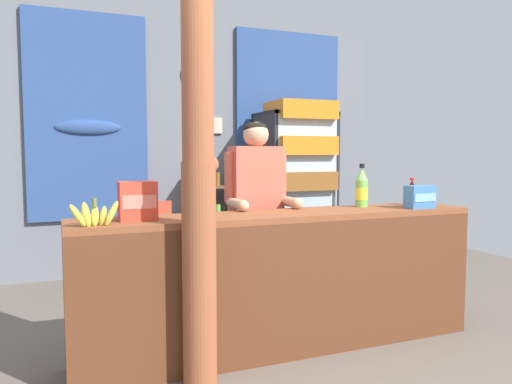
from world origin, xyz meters
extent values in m
plane|color=#665B51|center=(0.00, 1.19, 0.00)|extent=(7.71, 7.71, 0.00)
cube|color=slate|center=(0.00, 3.03, 1.38)|extent=(4.61, 0.12, 2.76)
cube|color=#2D4C89|center=(-1.09, 2.94, 1.69)|extent=(1.21, 0.04, 2.14)
ellipsoid|color=#2D4C89|center=(-1.09, 2.92, 1.59)|extent=(0.66, 0.10, 0.16)
cube|color=#2D4C89|center=(1.21, 2.94, 1.69)|extent=(1.33, 0.04, 2.14)
ellipsoid|color=#2D4C89|center=(1.21, 2.92, 1.59)|extent=(0.73, 0.10, 0.16)
cylinder|color=tan|center=(0.04, 2.95, 2.21)|extent=(0.25, 0.03, 0.25)
cylinder|color=white|center=(0.04, 2.93, 2.21)|extent=(0.21, 0.01, 0.21)
cube|color=beige|center=(0.25, 2.95, 1.64)|extent=(0.24, 0.02, 0.18)
cube|color=brown|center=(-0.01, 0.47, 0.91)|extent=(2.76, 0.46, 0.04)
cube|color=brown|center=(-0.01, 0.26, 0.44)|extent=(2.76, 0.04, 0.89)
cube|color=brown|center=(-1.35, 0.47, 0.44)|extent=(0.08, 0.41, 0.89)
cube|color=brown|center=(1.33, 0.47, 0.44)|extent=(0.08, 0.41, 0.89)
cylinder|color=#995133|center=(-0.68, 0.16, 0.64)|extent=(0.19, 0.19, 1.27)
cylinder|color=#995133|center=(-0.68, 0.16, 1.91)|extent=(0.18, 0.18, 1.27)
ellipsoid|color=#995133|center=(-0.60, 0.16, 1.26)|extent=(0.06, 0.05, 0.08)
cube|color=#232328|center=(1.09, 2.84, 0.89)|extent=(0.78, 0.04, 1.77)
cube|color=#232328|center=(0.72, 2.53, 0.89)|extent=(0.04, 0.66, 1.77)
cube|color=#232328|center=(1.47, 2.53, 0.89)|extent=(0.04, 0.66, 1.77)
cube|color=#232328|center=(1.09, 2.53, 1.75)|extent=(0.78, 0.66, 0.04)
cube|color=#232328|center=(1.09, 2.53, 0.04)|extent=(0.78, 0.66, 0.08)
cube|color=silver|center=(1.09, 2.21, 0.94)|extent=(0.72, 0.02, 1.61)
cylinder|color=#B7B7BC|center=(1.43, 2.18, 0.89)|extent=(0.02, 0.02, 0.40)
cube|color=silver|center=(1.09, 2.53, 0.53)|extent=(0.70, 0.58, 0.02)
cube|color=black|center=(1.09, 2.39, 0.64)|extent=(0.66, 0.54, 0.20)
cube|color=silver|center=(1.09, 2.53, 0.91)|extent=(0.70, 0.58, 0.02)
cube|color=brown|center=(1.09, 2.39, 1.02)|extent=(0.66, 0.54, 0.20)
cube|color=silver|center=(1.09, 2.53, 1.29)|extent=(0.70, 0.58, 0.02)
cube|color=orange|center=(1.09, 2.39, 1.40)|extent=(0.66, 0.54, 0.20)
cube|color=silver|center=(1.09, 2.53, 1.67)|extent=(0.70, 0.58, 0.02)
cube|color=orange|center=(1.09, 2.39, 1.78)|extent=(0.66, 0.54, 0.20)
cube|color=brown|center=(-0.04, 2.73, 0.56)|extent=(0.04, 0.28, 1.12)
cube|color=brown|center=(0.40, 2.73, 0.56)|extent=(0.04, 0.28, 1.12)
cube|color=brown|center=(0.18, 2.73, 0.95)|extent=(0.44, 0.28, 0.02)
cylinder|color=orange|center=(0.11, 2.73, 1.04)|extent=(0.07, 0.07, 0.15)
cylinder|color=brown|center=(0.24, 2.73, 1.03)|extent=(0.05, 0.05, 0.15)
cube|color=brown|center=(0.18, 2.73, 0.61)|extent=(0.44, 0.28, 0.02)
cylinder|color=orange|center=(0.11, 2.73, 0.70)|extent=(0.05, 0.05, 0.15)
cylinder|color=#75C64C|center=(0.24, 2.73, 0.69)|extent=(0.06, 0.06, 0.13)
cube|color=brown|center=(0.18, 2.73, 0.28)|extent=(0.44, 0.28, 0.02)
cylinder|color=#75C64C|center=(0.11, 2.73, 0.35)|extent=(0.06, 0.06, 0.11)
cylinder|color=silver|center=(0.24, 2.73, 0.35)|extent=(0.06, 0.06, 0.11)
cube|color=#E5563D|center=(-0.64, 2.11, 0.44)|extent=(0.55, 0.55, 0.04)
cube|color=#E5563D|center=(-0.58, 2.30, 0.66)|extent=(0.41, 0.16, 0.40)
cylinder|color=#E5563D|center=(-0.88, 1.98, 0.22)|extent=(0.04, 0.04, 0.44)
cylinder|color=#E5563D|center=(-0.52, 1.87, 0.22)|extent=(0.04, 0.04, 0.44)
cylinder|color=#E5563D|center=(-0.77, 2.35, 0.22)|extent=(0.04, 0.04, 0.44)
cylinder|color=#E5563D|center=(-0.40, 2.23, 0.22)|extent=(0.04, 0.04, 0.44)
cube|color=#E5563D|center=(-0.83, 2.17, 0.56)|extent=(0.16, 0.39, 0.03)
cube|color=#E5563D|center=(-0.45, 2.05, 0.56)|extent=(0.16, 0.39, 0.03)
cylinder|color=#28282D|center=(-0.12, 0.90, 0.41)|extent=(0.11, 0.11, 0.81)
cylinder|color=#28282D|center=(0.04, 0.90, 0.41)|extent=(0.11, 0.11, 0.81)
cube|color=#D15B47|center=(-0.04, 0.90, 1.09)|extent=(0.38, 0.20, 0.56)
sphere|color=tan|center=(-0.04, 0.90, 1.46)|extent=(0.19, 0.19, 0.19)
ellipsoid|color=black|center=(-0.04, 0.91, 1.50)|extent=(0.18, 0.18, 0.10)
cylinder|color=#D15B47|center=(-0.24, 0.90, 1.15)|extent=(0.08, 0.08, 0.37)
cylinder|color=tan|center=(-0.24, 0.75, 0.97)|extent=(0.07, 0.26, 0.07)
sphere|color=tan|center=(-0.24, 0.62, 0.97)|extent=(0.08, 0.08, 0.08)
cylinder|color=#D15B47|center=(0.17, 0.90, 1.15)|extent=(0.08, 0.08, 0.37)
cylinder|color=tan|center=(0.17, 0.75, 0.97)|extent=(0.07, 0.26, 0.07)
sphere|color=tan|center=(0.17, 0.62, 0.97)|extent=(0.08, 0.08, 0.08)
cylinder|color=#75C64C|center=(0.67, 0.58, 1.02)|extent=(0.09, 0.09, 0.20)
cone|color=#75C64C|center=(0.67, 0.58, 1.17)|extent=(0.09, 0.09, 0.09)
cylinder|color=black|center=(0.67, 0.58, 1.23)|extent=(0.04, 0.04, 0.03)
cylinder|color=yellow|center=(0.67, 0.58, 1.02)|extent=(0.09, 0.09, 0.09)
cylinder|color=black|center=(1.12, 0.56, 0.99)|extent=(0.07, 0.07, 0.13)
cone|color=black|center=(1.12, 0.56, 1.08)|extent=(0.07, 0.07, 0.06)
cylinder|color=red|center=(1.12, 0.56, 1.12)|extent=(0.03, 0.03, 0.02)
cylinder|color=red|center=(1.12, 0.56, 0.99)|extent=(0.07, 0.07, 0.06)
cube|color=#E5422D|center=(-0.97, 0.47, 1.04)|extent=(0.22, 0.14, 0.23)
cube|color=#FF826D|center=(-0.97, 0.39, 1.04)|extent=(0.19, 0.00, 0.08)
cube|color=#3D75B7|center=(1.01, 0.34, 1.01)|extent=(0.20, 0.11, 0.16)
cube|color=#7CB5F7|center=(1.01, 0.28, 1.01)|extent=(0.18, 0.00, 0.06)
ellipsoid|color=#DBCC42|center=(-1.31, 0.29, 0.99)|extent=(0.11, 0.04, 0.14)
ellipsoid|color=#DBCC42|center=(-1.27, 0.30, 0.99)|extent=(0.07, 0.04, 0.15)
ellipsoid|color=#DBCC42|center=(-1.22, 0.32, 0.98)|extent=(0.05, 0.04, 0.12)
ellipsoid|color=#DBCC42|center=(-1.18, 0.32, 0.98)|extent=(0.06, 0.04, 0.12)
ellipsoid|color=#DBCC42|center=(-1.14, 0.30, 0.99)|extent=(0.10, 0.04, 0.15)
cylinder|color=olive|center=(-1.22, 0.31, 1.06)|extent=(0.02, 0.02, 0.05)
camera|label=1|loc=(-1.41, -2.48, 1.32)|focal=34.59mm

